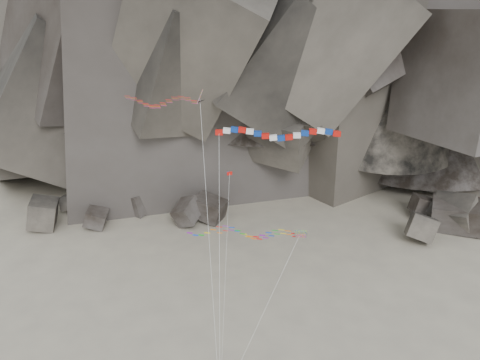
# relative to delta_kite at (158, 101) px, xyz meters

# --- Properties ---
(ground) EXTENTS (260.00, 260.00, 0.00)m
(ground) POSITION_rel_delta_kite_xyz_m (7.70, -5.70, -29.19)
(ground) COLOR #9F9780
(ground) RESTS_ON ground
(boulder_field) EXTENTS (84.84, 15.86, 7.16)m
(boulder_field) POSITION_rel_delta_kite_xyz_m (17.42, 28.61, -27.11)
(boulder_field) COLOR #47423F
(boulder_field) RESTS_ON ground
(delta_kite) EXTENTS (12.91, 16.54, 29.13)m
(delta_kite) POSITION_rel_delta_kite_xyz_m (0.00, 0.00, 0.00)
(delta_kite) COLOR red
(delta_kite) RESTS_ON ground
(banner_kite) EXTENTS (13.42, 13.92, 25.33)m
(banner_kite) POSITION_rel_delta_kite_xyz_m (13.38, -2.58, -2.88)
(banner_kite) COLOR red
(banner_kite) RESTS_ON ground
(parafoil_kite) EXTENTS (14.72, 14.06, 13.63)m
(parafoil_kite) POSITION_rel_delta_kite_xyz_m (9.28, -2.38, -14.91)
(parafoil_kite) COLOR #ADCD0B
(parafoil_kite) RESTS_ON ground
(pennant_kite) EXTENTS (0.59, 12.29, 20.63)m
(pennant_kite) POSITION_rel_delta_kite_xyz_m (8.33, -6.24, -11.11)
(pennant_kite) COLOR red
(pennant_kite) RESTS_ON ground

